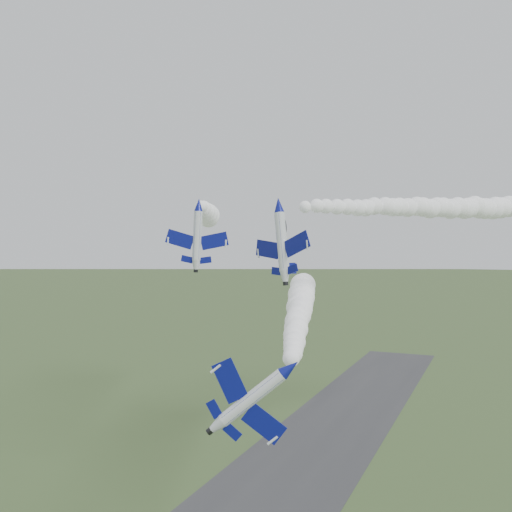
{
  "coord_description": "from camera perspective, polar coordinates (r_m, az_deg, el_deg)",
  "views": [
    {
      "loc": [
        34.38,
        -60.02,
        40.94
      ],
      "look_at": [
        2.88,
        13.14,
        39.5
      ],
      "focal_mm": 40.0,
      "sensor_mm": 36.0,
      "label": 1
    }
  ],
  "objects": [
    {
      "name": "jet_lead",
      "position": [
        55.48,
        3.47,
        -11.1
      ],
      "size": [
        6.29,
        11.05,
        7.28
      ],
      "rotation": [
        0.0,
        0.89,
        0.32
      ],
      "color": "white"
    },
    {
      "name": "smoke_trail_jet_lead",
      "position": [
        87.89,
        4.31,
        -5.43
      ],
      "size": [
        24.05,
        59.44,
        4.86
      ],
      "primitive_type": null,
      "rotation": [
        0.0,
        0.0,
        0.32
      ],
      "color": "white"
    },
    {
      "name": "jet_pair_left",
      "position": [
        86.65,
        -5.75,
        5.14
      ],
      "size": [
        9.29,
        10.61,
        2.78
      ],
      "rotation": [
        0.0,
        0.05,
        0.42
      ],
      "color": "white"
    },
    {
      "name": "smoke_trail_jet_pair_right",
      "position": [
        110.14,
        16.7,
        4.67
      ],
      "size": [
        32.76,
        65.67,
        4.74
      ],
      "primitive_type": null,
      "rotation": [
        0.0,
        0.0,
        -0.42
      ],
      "color": "white"
    },
    {
      "name": "jet_pair_right",
      "position": [
        80.27,
        2.23,
        5.15
      ],
      "size": [
        10.26,
        11.81,
        3.16
      ],
      "rotation": [
        0.0,
        -0.12,
        -0.42
      ],
      "color": "white"
    },
    {
      "name": "runway",
      "position": [
        104.69,
        2.37,
        -21.97
      ],
      "size": [
        24.0,
        260.0,
        0.04
      ],
      "primitive_type": "cube",
      "color": "#313134",
      "rests_on": "ground"
    },
    {
      "name": "smoke_trail_jet_pair_left",
      "position": [
        116.96,
        -5.05,
        4.33
      ],
      "size": [
        27.7,
        53.0,
        5.13
      ],
      "primitive_type": null,
      "rotation": [
        0.0,
        0.0,
        0.42
      ],
      "color": "white"
    }
  ]
}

